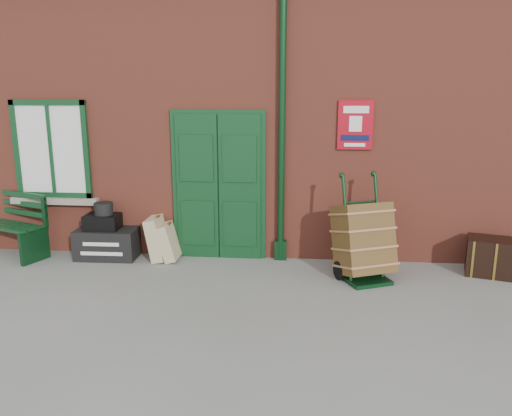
# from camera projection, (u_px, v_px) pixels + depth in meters

# --- Properties ---
(ground) EXTENTS (80.00, 80.00, 0.00)m
(ground) POSITION_uv_depth(u_px,v_px,m) (224.00, 294.00, 6.35)
(ground) COLOR gray
(ground) RESTS_ON ground
(station_building) EXTENTS (10.30, 4.30, 4.36)m
(station_building) POSITION_uv_depth(u_px,v_px,m) (252.00, 111.00, 9.24)
(station_building) COLOR #9B4332
(station_building) RESTS_ON ground
(bench) EXTENTS (1.73, 1.08, 1.03)m
(bench) POSITION_uv_depth(u_px,v_px,m) (2.00, 221.00, 7.88)
(bench) COLOR #0F391B
(bench) RESTS_ON ground
(houdini_trunk) EXTENTS (0.93, 0.53, 0.46)m
(houdini_trunk) POSITION_uv_depth(u_px,v_px,m) (107.00, 243.00, 7.71)
(houdini_trunk) COLOR black
(houdini_trunk) RESTS_ON ground
(strongbox) EXTENTS (0.52, 0.38, 0.23)m
(strongbox) POSITION_uv_depth(u_px,v_px,m) (103.00, 222.00, 7.63)
(strongbox) COLOR black
(strongbox) RESTS_ON houdini_trunk
(hatbox) EXTENTS (0.28, 0.28, 0.18)m
(hatbox) POSITION_uv_depth(u_px,v_px,m) (104.00, 209.00, 7.58)
(hatbox) COLOR black
(hatbox) RESTS_ON strongbox
(suitcase_back) EXTENTS (0.30, 0.47, 0.67)m
(suitcase_back) POSITION_uv_depth(u_px,v_px,m) (157.00, 238.00, 7.61)
(suitcase_back) COLOR tan
(suitcase_back) RESTS_ON ground
(suitcase_front) EXTENTS (0.31, 0.42, 0.58)m
(suitcase_front) POSITION_uv_depth(u_px,v_px,m) (169.00, 242.00, 7.58)
(suitcase_front) COLOR tan
(suitcase_front) RESTS_ON ground
(porter_trolley) EXTENTS (0.93, 0.95, 1.42)m
(porter_trolley) POSITION_uv_depth(u_px,v_px,m) (363.00, 240.00, 6.77)
(porter_trolley) COLOR black
(porter_trolley) RESTS_ON ground
(dark_trunk) EXTENTS (0.83, 0.65, 0.52)m
(dark_trunk) POSITION_uv_depth(u_px,v_px,m) (494.00, 257.00, 6.98)
(dark_trunk) COLOR black
(dark_trunk) RESTS_ON ground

